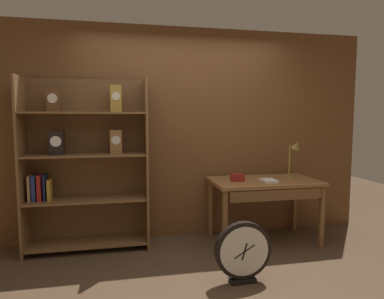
% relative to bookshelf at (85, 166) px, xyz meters
% --- Properties ---
extents(ground_plane, '(10.00, 10.00, 0.00)m').
position_rel_bookshelf_xyz_m(ground_plane, '(1.17, -1.18, -0.95)').
color(ground_plane, '#4C3826').
extents(back_wood_panel, '(4.80, 0.05, 2.60)m').
position_rel_bookshelf_xyz_m(back_wood_panel, '(1.17, 0.23, 0.35)').
color(back_wood_panel, brown).
rests_on(back_wood_panel, ground).
extents(bookshelf, '(1.35, 0.39, 1.94)m').
position_rel_bookshelf_xyz_m(bookshelf, '(0.00, 0.00, 0.00)').
color(bookshelf, brown).
rests_on(bookshelf, ground).
extents(workbench, '(1.27, 0.72, 0.76)m').
position_rel_bookshelf_xyz_m(workbench, '(2.08, -0.22, -0.28)').
color(workbench, brown).
rests_on(workbench, ground).
extents(desk_lamp, '(0.18, 0.18, 0.47)m').
position_rel_bookshelf_xyz_m(desk_lamp, '(2.48, -0.15, 0.09)').
color(desk_lamp, olive).
rests_on(desk_lamp, workbench).
extents(toolbox_small, '(0.15, 0.10, 0.09)m').
position_rel_bookshelf_xyz_m(toolbox_small, '(1.73, -0.22, -0.15)').
color(toolbox_small, maroon).
rests_on(toolbox_small, workbench).
extents(open_repair_manual, '(0.17, 0.23, 0.02)m').
position_rel_bookshelf_xyz_m(open_repair_manual, '(2.08, -0.32, -0.18)').
color(open_repair_manual, silver).
rests_on(open_repair_manual, workbench).
extents(round_clock_large, '(0.53, 0.11, 0.57)m').
position_rel_bookshelf_xyz_m(round_clock_large, '(1.48, -1.12, -0.66)').
color(round_clock_large, black).
rests_on(round_clock_large, ground).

